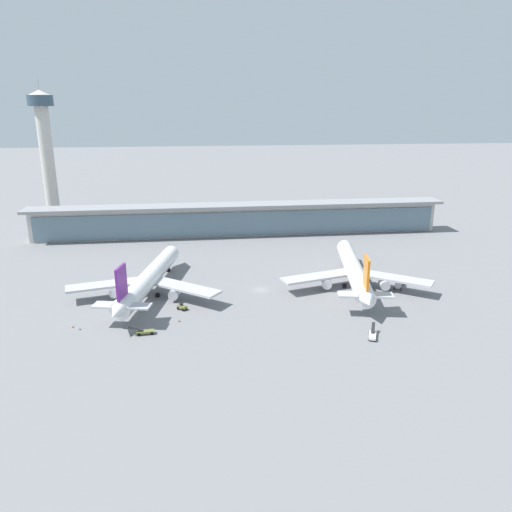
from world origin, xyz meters
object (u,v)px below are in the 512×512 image
at_px(airliner_centre_stand, 354,271).
at_px(safety_cone_charlie, 73,326).
at_px(control_tower, 46,149).
at_px(service_truck_by_tail_olive, 145,332).
at_px(service_truck_under_wing_grey, 399,283).
at_px(airliner_left_stand, 149,279).
at_px(service_truck_mid_apron_olive, 182,307).
at_px(service_truck_near_nose_white, 373,335).
at_px(safety_cone_bravo, 179,320).
at_px(safety_cone_alpha, 80,329).

distance_m(airliner_centre_stand, safety_cone_charlie, 90.39).
bearing_deg(control_tower, service_truck_by_tail_olive, -66.87).
bearing_deg(airliner_centre_stand, service_truck_under_wing_grey, -11.70).
distance_m(airliner_left_stand, service_truck_mid_apron_olive, 17.95).
xyz_separation_m(airliner_left_stand, service_truck_by_tail_olive, (1.02, -29.22, -4.66)).
bearing_deg(service_truck_under_wing_grey, service_truck_near_nose_white, -122.10).
distance_m(service_truck_under_wing_grey, service_truck_mid_apron_olive, 73.35).
distance_m(service_truck_under_wing_grey, control_tower, 178.73).
bearing_deg(safety_cone_bravo, control_tower, 117.66).
xyz_separation_m(control_tower, safety_cone_bravo, (65.45, -124.90, -38.39)).
bearing_deg(safety_cone_charlie, safety_cone_bravo, 0.32).
relative_size(service_truck_near_nose_white, control_tower, 0.10).
relative_size(service_truck_under_wing_grey, service_truck_by_tail_olive, 1.24).
height_order(service_truck_under_wing_grey, safety_cone_alpha, service_truck_under_wing_grey).
bearing_deg(service_truck_under_wing_grey, safety_cone_bravo, -165.83).
xyz_separation_m(safety_cone_bravo, safety_cone_charlie, (-29.25, -0.16, 0.00)).
relative_size(airliner_centre_stand, control_tower, 0.92).
bearing_deg(service_truck_by_tail_olive, airliner_left_stand, 92.00).
relative_size(airliner_left_stand, airliner_centre_stand, 1.00).
relative_size(service_truck_mid_apron_olive, safety_cone_bravo, 4.68).
height_order(airliner_left_stand, service_truck_by_tail_olive, airliner_left_stand).
xyz_separation_m(airliner_left_stand, service_truck_near_nose_white, (61.28, -38.83, -4.66)).
height_order(service_truck_under_wing_grey, safety_cone_bravo, service_truck_under_wing_grey).
height_order(airliner_left_stand, airliner_centre_stand, same).
distance_m(service_truck_mid_apron_olive, safety_cone_bravo, 8.52).
relative_size(service_truck_under_wing_grey, service_truck_mid_apron_olive, 2.61).
xyz_separation_m(airliner_centre_stand, service_truck_mid_apron_olive, (-57.65, -13.15, -4.60)).
relative_size(safety_cone_bravo, safety_cone_charlie, 1.00).
xyz_separation_m(control_tower, safety_cone_alpha, (38.41, -126.86, -38.39)).
height_order(airliner_left_stand, control_tower, control_tower).
relative_size(airliner_left_stand, safety_cone_bravo, 92.43).
height_order(service_truck_mid_apron_olive, safety_cone_charlie, service_truck_mid_apron_olive).
xyz_separation_m(service_truck_under_wing_grey, safety_cone_charlie, (-102.58, -18.68, -1.39)).
relative_size(airliner_left_stand, service_truck_by_tail_olive, 9.39).
distance_m(service_truck_under_wing_grey, service_truck_by_tail_olive, 86.27).
distance_m(control_tower, safety_cone_alpha, 137.99).
height_order(service_truck_under_wing_grey, control_tower, control_tower).
bearing_deg(service_truck_near_nose_white, safety_cone_bravo, 161.91).
bearing_deg(safety_cone_charlie, safety_cone_alpha, -39.12).
bearing_deg(service_truck_under_wing_grey, service_truck_mid_apron_olive, -172.13).
distance_m(service_truck_under_wing_grey, safety_cone_charlie, 104.27).
xyz_separation_m(service_truck_near_nose_white, safety_cone_alpha, (-78.25, 14.77, -0.49)).
relative_size(service_truck_by_tail_olive, safety_cone_charlie, 9.84).
distance_m(airliner_left_stand, safety_cone_bravo, 24.82).
xyz_separation_m(airliner_centre_stand, safety_cone_alpha, (-85.36, -23.58, -5.15)).
bearing_deg(service_truck_under_wing_grey, service_truck_by_tail_olive, -162.71).
relative_size(airliner_centre_stand, safety_cone_charlie, 92.83).
relative_size(service_truck_under_wing_grey, safety_cone_alpha, 12.21).
bearing_deg(safety_cone_alpha, airliner_centre_stand, 15.44).
distance_m(control_tower, safety_cone_charlie, 135.74).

